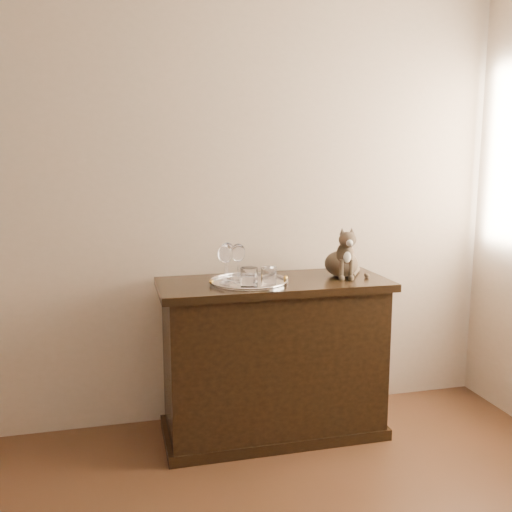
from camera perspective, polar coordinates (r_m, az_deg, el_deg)
The scene contains 9 objects.
wall_back at distance 3.11m, azimuth -10.54°, elevation 7.21°, with size 4.00×0.10×2.70m, color tan.
sideboard at distance 3.09m, azimuth 1.74°, elevation -10.20°, with size 1.20×0.50×0.85m, color black, non-canonical shape.
tray at distance 2.91m, azimuth -0.69°, elevation -2.66°, with size 0.40×0.40×0.01m, color silver.
wine_glass_a at distance 2.95m, azimuth -2.88°, elevation -0.49°, with size 0.07×0.07×0.19m, color white, non-canonical shape.
wine_glass_c at distance 2.85m, azimuth -3.08°, elevation -0.80°, with size 0.08×0.08×0.20m, color white, non-canonical shape.
wine_glass_d at distance 2.89m, azimuth -1.79°, elevation -0.67°, with size 0.07×0.07×0.20m, color white, non-canonical shape.
tumbler_a at distance 2.84m, azimuth 1.28°, elevation -1.99°, with size 0.08×0.08×0.09m, color silver.
tumbler_b at distance 2.78m, azimuth -0.71°, elevation -2.15°, with size 0.09×0.09×0.10m, color silver.
cat at distance 3.09m, azimuth 8.56°, elevation 0.49°, with size 0.27×0.25×0.28m, color brown, non-canonical shape.
Camera 1 is at (-0.20, -0.85, 1.48)m, focal length 40.00 mm.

